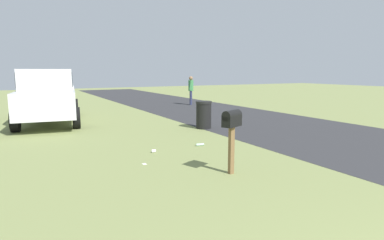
% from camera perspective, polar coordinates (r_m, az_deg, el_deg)
% --- Properties ---
extents(road_asphalt, '(60.00, 5.68, 0.01)m').
position_cam_1_polar(road_asphalt, '(10.25, 27.83, -3.62)').
color(road_asphalt, '#2D2D30').
rests_on(road_asphalt, ground).
extents(mailbox, '(0.35, 0.48, 1.27)m').
position_cam_1_polar(mailbox, '(6.23, 7.14, -0.69)').
color(mailbox, brown).
rests_on(mailbox, ground).
extents(pickup_truck, '(5.80, 2.78, 2.09)m').
position_cam_1_polar(pickup_truck, '(13.61, -24.34, 4.12)').
color(pickup_truck, silver).
rests_on(pickup_truck, ground).
extents(trash_bin, '(0.56, 0.56, 0.97)m').
position_cam_1_polar(trash_bin, '(11.29, 2.11, 0.95)').
color(trash_bin, black).
rests_on(trash_bin, ground).
extents(pedestrian, '(0.42, 0.41, 1.72)m').
position_cam_1_polar(pedestrian, '(19.26, -0.21, 5.70)').
color(pedestrian, '#2D3351').
rests_on(pedestrian, ground).
extents(litter_cup_far_scatter, '(0.10, 0.11, 0.08)m').
position_cam_1_polar(litter_cup_far_scatter, '(8.05, -6.87, -5.55)').
color(litter_cup_far_scatter, white).
rests_on(litter_cup_far_scatter, ground).
extents(litter_wrapper_by_mailbox, '(0.12, 0.09, 0.01)m').
position_cam_1_polar(litter_wrapper_by_mailbox, '(7.12, -8.52, -7.78)').
color(litter_wrapper_by_mailbox, silver).
rests_on(litter_wrapper_by_mailbox, ground).
extents(litter_bottle_midfield_b, '(0.11, 0.23, 0.07)m').
position_cam_1_polar(litter_bottle_midfield_b, '(8.70, 1.45, -4.44)').
color(litter_bottle_midfield_b, '#B2D8BF').
rests_on(litter_bottle_midfield_b, ground).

